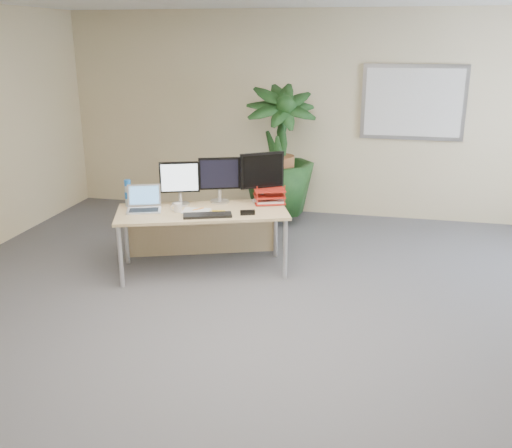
% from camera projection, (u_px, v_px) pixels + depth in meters
% --- Properties ---
extents(floor, '(8.00, 8.00, 0.00)m').
position_uv_depth(floor, '(252.00, 362.00, 4.30)').
color(floor, '#4B4C51').
rests_on(floor, ground).
extents(back_wall, '(7.00, 0.04, 2.70)m').
position_uv_depth(back_wall, '(319.00, 115.00, 7.59)').
color(back_wall, beige).
rests_on(back_wall, floor).
extents(whiteboard, '(1.30, 0.04, 0.95)m').
position_uv_depth(whiteboard, '(413.00, 103.00, 7.25)').
color(whiteboard, '#A0A0A4').
rests_on(whiteboard, back_wall).
extents(desk, '(1.86, 1.26, 0.66)m').
position_uv_depth(desk, '(202.00, 220.00, 5.93)').
color(desk, tan).
rests_on(desk, floor).
extents(floor_plant, '(1.09, 1.09, 1.50)m').
position_uv_depth(floor_plant, '(279.00, 167.00, 7.33)').
color(floor_plant, '#143716').
rests_on(floor_plant, floor).
extents(monitor_left, '(0.40, 0.19, 0.46)m').
position_uv_depth(monitor_left, '(180.00, 181.00, 5.91)').
color(monitor_left, silver).
rests_on(monitor_left, desk).
extents(monitor_right, '(0.42, 0.20, 0.48)m').
position_uv_depth(monitor_right, '(219.00, 177.00, 6.00)').
color(monitor_right, silver).
rests_on(monitor_right, desk).
extents(monitor_dark, '(0.42, 0.31, 0.54)m').
position_uv_depth(monitor_dark, '(262.00, 174.00, 5.99)').
color(monitor_dark, silver).
rests_on(monitor_dark, desk).
extents(laptop, '(0.42, 0.39, 0.24)m').
position_uv_depth(laptop, '(144.00, 204.00, 5.80)').
color(laptop, silver).
rests_on(laptop, desk).
extents(keyboard, '(0.50, 0.31, 0.03)m').
position_uv_depth(keyboard, '(207.00, 215.00, 5.60)').
color(keyboard, black).
rests_on(keyboard, desk).
extents(coffee_mug, '(0.12, 0.08, 0.09)m').
position_uv_depth(coffee_mug, '(178.00, 208.00, 5.74)').
color(coffee_mug, silver).
rests_on(coffee_mug, desk).
extents(spiral_notebook, '(0.28, 0.22, 0.01)m').
position_uv_depth(spiral_notebook, '(196.00, 211.00, 5.76)').
color(spiral_notebook, silver).
rests_on(spiral_notebook, desk).
extents(orange_pen, '(0.09, 0.11, 0.01)m').
position_uv_depth(orange_pen, '(198.00, 209.00, 5.79)').
color(orange_pen, orange).
rests_on(orange_pen, spiral_notebook).
extents(yellow_highlighter, '(0.13, 0.04, 0.02)m').
position_uv_depth(yellow_highlighter, '(219.00, 211.00, 5.75)').
color(yellow_highlighter, yellow).
rests_on(yellow_highlighter, desk).
extents(water_bottle, '(0.07, 0.07, 0.28)m').
position_uv_depth(water_bottle, '(128.00, 194.00, 5.90)').
color(water_bottle, silver).
rests_on(water_bottle, desk).
extents(letter_tray, '(0.38, 0.33, 0.15)m').
position_uv_depth(letter_tray, '(269.00, 197.00, 6.03)').
color(letter_tray, '#A41C14').
rests_on(letter_tray, desk).
extents(stapler, '(0.15, 0.09, 0.05)m').
position_uv_depth(stapler, '(248.00, 213.00, 5.65)').
color(stapler, black).
rests_on(stapler, desk).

